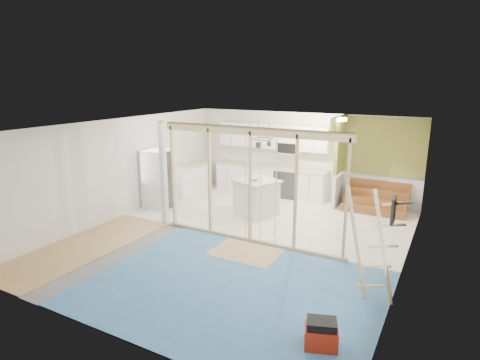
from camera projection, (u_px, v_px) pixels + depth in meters
The scene contains 17 objects.
room at pixel (238, 184), 8.87m from camera, with size 7.01×8.01×2.61m.
floor_overlays at pixel (242, 238), 9.20m from camera, with size 7.00×8.00×0.03m.
stud_frame at pixel (229, 170), 8.91m from camera, with size 4.66×0.14×2.60m.
base_cabinets at pixel (245, 180), 12.68m from camera, with size 4.45×2.24×0.93m.
upper_cabinets at pixel (274, 137), 12.38m from camera, with size 3.60×0.41×0.85m.
green_partition at pixel (366, 176), 11.12m from camera, with size 2.25×1.51×2.60m.
pot_rack at pixel (263, 141), 10.45m from camera, with size 0.52×0.52×0.72m.
sheathing_panel at pixel (388, 247), 5.55m from camera, with size 0.02×4.00×2.60m, color tan.
electrical_panel at pixel (394, 210), 5.99m from camera, with size 0.04×0.30×0.40m, color #36363B.
ceiling_light at pixel (341, 119), 10.47m from camera, with size 0.32×0.32×0.08m, color #FFEABF.
fridge at pixel (158, 179), 11.25m from camera, with size 0.75×0.73×1.67m.
island at pixel (256, 198), 10.68m from camera, with size 1.30×1.30×0.98m.
bowl at pixel (255, 179), 10.54m from camera, with size 0.29×0.29×0.07m, color silver.
soap_bottle_a at pixel (246, 160), 12.79m from camera, with size 0.10×0.10×0.27m, color silver.
soap_bottle_b at pixel (319, 169), 11.72m from camera, with size 0.08×0.08×0.18m, color silver.
toolbox at pixel (321, 335), 5.42m from camera, with size 0.53×0.46×0.42m.
ladder at pixel (373, 246), 6.41m from camera, with size 1.02×0.06×1.90m.
Camera 1 is at (4.15, -7.51, 3.55)m, focal length 30.00 mm.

